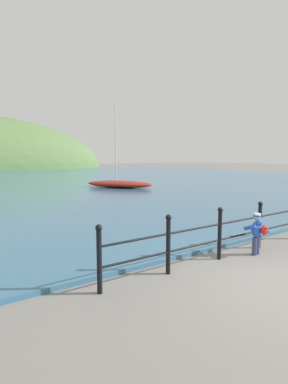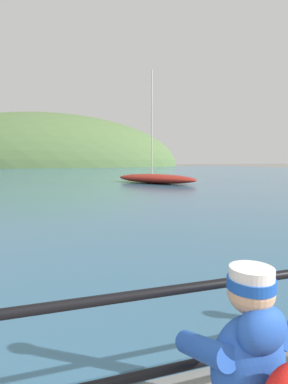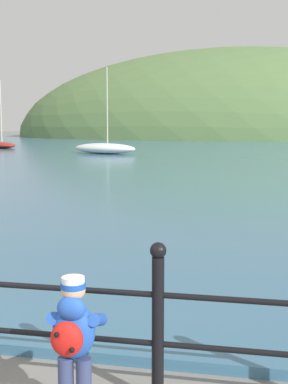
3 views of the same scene
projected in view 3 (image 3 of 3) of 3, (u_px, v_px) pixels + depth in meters
name	position (u px, v px, depth m)	size (l,w,h in m)	color
water	(218.00, 153.00, 33.89)	(80.00, 60.00, 0.10)	#386684
far_hillside	(236.00, 138.00, 66.29)	(56.08, 30.85, 21.75)	#567542
child_in_coat	(73.00, 334.00, 3.69)	(0.40, 0.54, 1.00)	navy
boat_blue_hull	(105.00, 148.00, 32.21)	(4.29, 2.29, 5.13)	silver
boat_far_right	(1.00, 145.00, 39.34)	(4.00, 3.77, 4.91)	maroon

